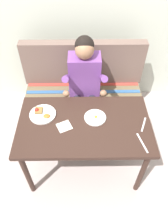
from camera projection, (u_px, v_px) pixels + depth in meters
The scene contains 10 objects.
ground_plane at pixel (84, 164), 2.46m from camera, with size 8.00×8.00×0.00m, color #BAA9A4.
back_wall at pixel (83, 2), 2.36m from camera, with size 4.40×0.10×2.60m, color silver.
table at pixel (84, 129), 1.98m from camera, with size 1.20×0.70×0.73m.
couch at pixel (83, 97), 2.74m from camera, with size 1.44×0.56×1.00m.
person at pixel (85, 81), 2.31m from camera, with size 0.45×0.61×1.21m.
plate_breakfast at pixel (42, 114), 1.99m from camera, with size 0.24×0.24×0.05m.
plate_eggs at pixel (95, 117), 1.96m from camera, with size 0.20×0.20×0.04m.
napkin at pixel (64, 126), 1.90m from camera, with size 0.12×0.11×0.01m, color silver.
fork at pixel (144, 124), 1.91m from camera, with size 0.01×0.17×0.01m, color silver.
knife at pixel (142, 143), 1.78m from camera, with size 0.01×0.20×0.01m, color silver.
Camera 1 is at (-0.02, -1.23, 2.22)m, focal length 34.38 mm.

